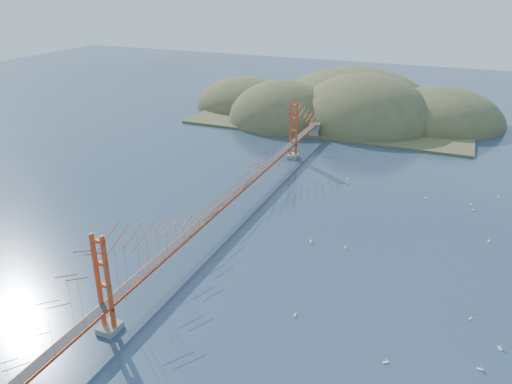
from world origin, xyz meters
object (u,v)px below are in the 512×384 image
at_px(sailboat_0, 345,247).
at_px(sailboat_1, 311,241).
at_px(sailboat_2, 480,369).
at_px(bridge, 230,175).

relative_size(sailboat_0, sailboat_1, 0.84).
bearing_deg(sailboat_2, sailboat_1, 141.79).
xyz_separation_m(sailboat_1, sailboat_2, (22.64, -17.82, 0.01)).
distance_m(sailboat_0, sailboat_1, 5.01).
xyz_separation_m(bridge, sailboat_1, (14.13, -3.12, -6.86)).
height_order(sailboat_0, sailboat_1, sailboat_1).
bearing_deg(bridge, sailboat_1, -12.46).
bearing_deg(sailboat_0, sailboat_1, -178.30).
bearing_deg(sailboat_0, sailboat_2, -45.55).
height_order(bridge, sailboat_0, bridge).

